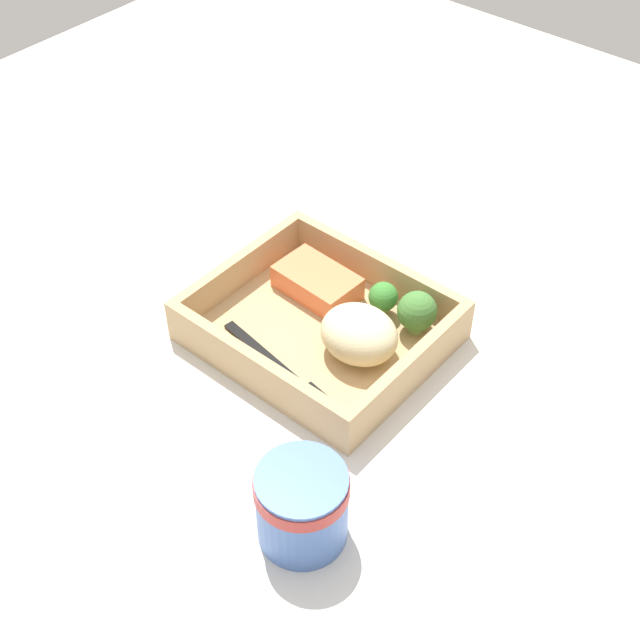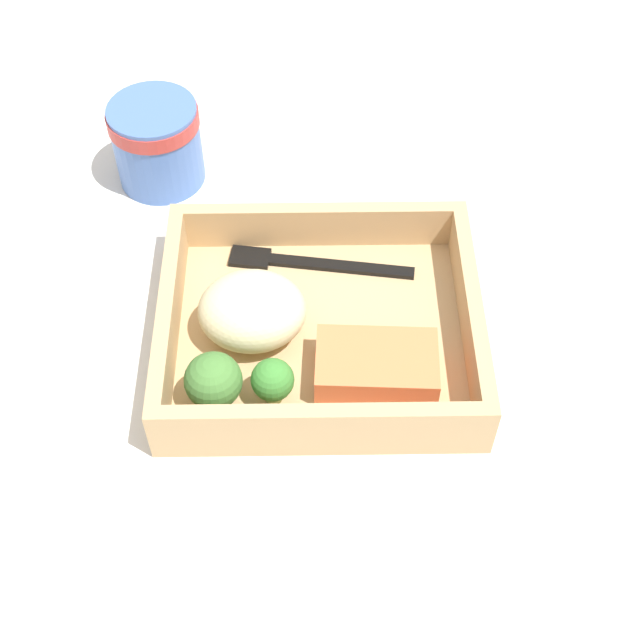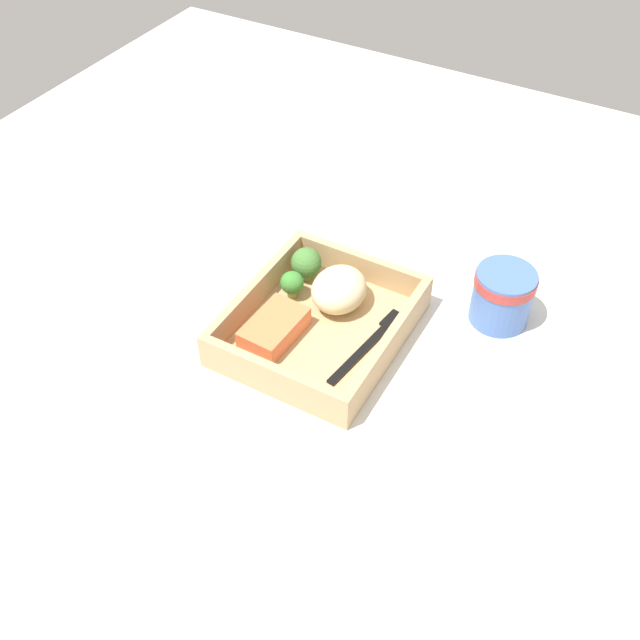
# 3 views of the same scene
# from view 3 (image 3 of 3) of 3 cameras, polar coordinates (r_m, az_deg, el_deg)

# --- Properties ---
(ground_plane) EXTENTS (1.60, 1.60, 0.02)m
(ground_plane) POSITION_cam_3_polar(r_m,az_deg,el_deg) (1.01, 0.00, -1.48)
(ground_plane) COLOR silver
(takeout_tray) EXTENTS (0.25, 0.21, 0.01)m
(takeout_tray) POSITION_cam_3_polar(r_m,az_deg,el_deg) (1.00, 0.00, -0.85)
(takeout_tray) COLOR tan
(takeout_tray) RESTS_ON ground_plane
(tray_rim) EXTENTS (0.25, 0.21, 0.04)m
(tray_rim) POSITION_cam_3_polar(r_m,az_deg,el_deg) (0.98, 0.00, 0.21)
(tray_rim) COLOR tan
(tray_rim) RESTS_ON takeout_tray
(salmon_fillet) EXTENTS (0.10, 0.06, 0.03)m
(salmon_fillet) POSITION_cam_3_polar(r_m,az_deg,el_deg) (0.98, -3.52, -0.64)
(salmon_fillet) COLOR #F17343
(salmon_fillet) RESTS_ON takeout_tray
(mashed_potatoes) EXTENTS (0.09, 0.07, 0.05)m
(mashed_potatoes) POSITION_cam_3_polar(r_m,az_deg,el_deg) (1.01, 1.48, 2.33)
(mashed_potatoes) COLOR beige
(mashed_potatoes) RESTS_ON takeout_tray
(broccoli_floret_1) EXTENTS (0.04, 0.04, 0.05)m
(broccoli_floret_1) POSITION_cam_3_polar(r_m,az_deg,el_deg) (1.06, -1.05, 4.35)
(broccoli_floret_1) COLOR #729959
(broccoli_floret_1) RESTS_ON takeout_tray
(broccoli_floret_2) EXTENTS (0.03, 0.03, 0.04)m
(broccoli_floret_2) POSITION_cam_3_polar(r_m,az_deg,el_deg) (1.03, -2.14, 2.82)
(broccoli_floret_2) COLOR #819C52
(broccoli_floret_2) RESTS_ON takeout_tray
(fork) EXTENTS (0.16, 0.04, 0.00)m
(fork) POSITION_cam_3_polar(r_m,az_deg,el_deg) (0.98, 3.93, -1.68)
(fork) COLOR black
(fork) RESTS_ON takeout_tray
(paper_cup) EXTENTS (0.08, 0.08, 0.08)m
(paper_cup) POSITION_cam_3_polar(r_m,az_deg,el_deg) (1.03, 13.76, 1.93)
(paper_cup) COLOR #476BB2
(paper_cup) RESTS_ON ground_plane
(receipt_slip) EXTENTS (0.10, 0.15, 0.00)m
(receipt_slip) POSITION_cam_3_polar(r_m,az_deg,el_deg) (1.10, -12.04, 2.58)
(receipt_slip) COLOR white
(receipt_slip) RESTS_ON ground_plane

